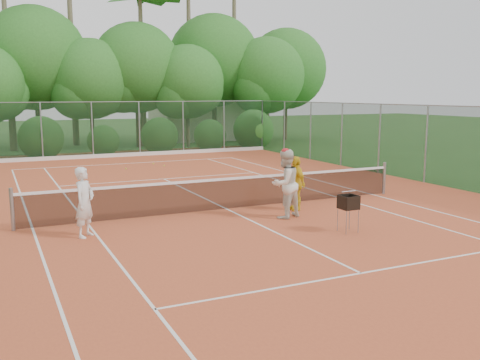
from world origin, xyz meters
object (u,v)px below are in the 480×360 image
player_white (85,202)px  ball_hopper (348,203)px  player_yellow (296,183)px  player_center_grp (285,184)px

player_white → ball_hopper: (6.04, -2.33, -0.11)m
ball_hopper → player_yellow: bearing=95.1°
player_white → ball_hopper: size_ratio=1.82×
player_white → player_center_grp: size_ratio=0.87×
player_center_grp → player_yellow: 1.14m
player_center_grp → ball_hopper: size_ratio=2.09×
player_center_grp → ball_hopper: 2.14m
player_white → player_center_grp: bearing=-52.5°
player_yellow → player_white: bearing=-84.6°
ball_hopper → player_center_grp: bearing=116.2°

